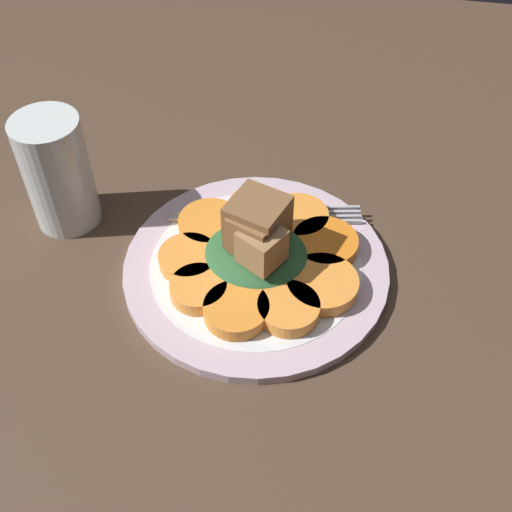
{
  "coord_description": "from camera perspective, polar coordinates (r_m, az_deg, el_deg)",
  "views": [
    {
      "loc": [
        -7.35,
        39.51,
        48.17
      ],
      "look_at": [
        0.0,
        0.0,
        4.1
      ],
      "focal_mm": 45.0,
      "sensor_mm": 36.0,
      "label": 1
    }
  ],
  "objects": [
    {
      "name": "carrot_slice_4",
      "position": [
        0.6,
        -6.02,
        -0.24
      ],
      "size": [
        5.58,
        5.58,
        1.39
      ],
      "primitive_type": "cylinder",
      "color": "#F99539",
      "rests_on": "plate"
    },
    {
      "name": "table_slab",
      "position": [
        0.62,
        -0.0,
        -1.93
      ],
      "size": [
        120.0,
        120.0,
        2.0
      ],
      "primitive_type": "cube",
      "color": "#4C3828",
      "rests_on": "ground"
    },
    {
      "name": "carrot_slice_1",
      "position": [
        0.64,
        3.76,
        3.35
      ],
      "size": [
        6.03,
        6.03,
        1.39
      ],
      "primitive_type": "cylinder",
      "color": "orange",
      "rests_on": "plate"
    },
    {
      "name": "water_glass",
      "position": [
        0.65,
        -17.23,
        7.1
      ],
      "size": [
        6.51,
        6.51,
        11.84
      ],
      "color": "silver",
      "rests_on": "table_slab"
    },
    {
      "name": "carrot_slice_7",
      "position": [
        0.56,
        2.91,
        -4.69
      ],
      "size": [
        5.5,
        5.5,
        1.39
      ],
      "primitive_type": "cylinder",
      "color": "#F99438",
      "rests_on": "plate"
    },
    {
      "name": "center_pile",
      "position": [
        0.58,
        0.08,
        1.25
      ],
      "size": [
        9.83,
        8.85,
        6.99
      ],
      "color": "#2D6033",
      "rests_on": "plate"
    },
    {
      "name": "carrot_slice_8",
      "position": [
        0.58,
        5.9,
        -2.52
      ],
      "size": [
        6.55,
        6.55,
        1.39
      ],
      "primitive_type": "cylinder",
      "color": "#F99539",
      "rests_on": "plate"
    },
    {
      "name": "carrot_slice_3",
      "position": [
        0.63,
        -4.12,
        2.81
      ],
      "size": [
        6.2,
        6.2,
        1.39
      ],
      "primitive_type": "cylinder",
      "color": "orange",
      "rests_on": "plate"
    },
    {
      "name": "fork",
      "position": [
        0.65,
        1.22,
        3.63
      ],
      "size": [
        19.39,
        5.48,
        0.4
      ],
      "rotation": [
        0.0,
        0.0,
        0.2
      ],
      "color": "#B2B2B7",
      "rests_on": "plate"
    },
    {
      "name": "carrot_slice_5",
      "position": [
        0.58,
        -5.12,
        -2.94
      ],
      "size": [
        5.16,
        5.16,
        1.39
      ],
      "primitive_type": "cylinder",
      "color": "#F9963A",
      "rests_on": "plate"
    },
    {
      "name": "carrot_slice_6",
      "position": [
        0.56,
        -1.76,
        -4.82
      ],
      "size": [
        5.79,
        5.79,
        1.39
      ],
      "primitive_type": "cylinder",
      "color": "orange",
      "rests_on": "plate"
    },
    {
      "name": "carrot_slice_2",
      "position": [
        0.65,
        -0.09,
        4.22
      ],
      "size": [
        5.37,
        5.37,
        1.39
      ],
      "primitive_type": "cylinder",
      "color": "orange",
      "rests_on": "plate"
    },
    {
      "name": "plate",
      "position": [
        0.61,
        -0.0,
        -1.0
      ],
      "size": [
        25.06,
        25.06,
        1.05
      ],
      "color": "silver",
      "rests_on": "table_slab"
    },
    {
      "name": "carrot_slice_0",
      "position": [
        0.61,
        6.14,
        1.06
      ],
      "size": [
        6.31,
        6.31,
        1.39
      ],
      "primitive_type": "cylinder",
      "color": "orange",
      "rests_on": "plate"
    }
  ]
}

